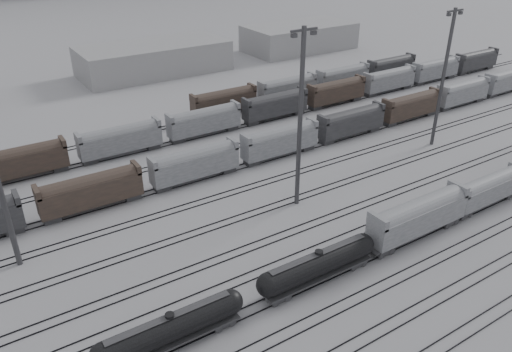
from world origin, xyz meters
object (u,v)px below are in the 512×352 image
hopper_car_a (418,215)px  hopper_car_b (488,188)px  light_mast_c (300,117)px  tank_car_b (318,265)px  tank_car_a (171,328)px

hopper_car_a → hopper_car_b: 15.36m
hopper_car_a → light_mast_c: light_mast_c is taller
tank_car_b → light_mast_c: (8.89, 15.97, 11.60)m
hopper_car_b → light_mast_c: (-23.48, 15.97, 10.96)m
hopper_car_a → hopper_car_b: hopper_car_a is taller
hopper_car_b → light_mast_c: light_mast_c is taller
hopper_car_a → hopper_car_b: bearing=0.0°
hopper_car_a → tank_car_b: bearing=180.0°
tank_car_b → light_mast_c: light_mast_c is taller
hopper_car_a → light_mast_c: 20.75m
tank_car_b → hopper_car_b: (32.37, 0.00, 0.63)m
hopper_car_a → light_mast_c: bearing=117.0°
tank_car_a → light_mast_c: 34.07m
tank_car_a → tank_car_b: bearing=0.0°
hopper_car_b → light_mast_c: 30.44m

